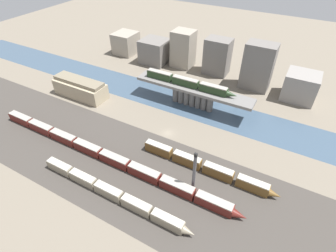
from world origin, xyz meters
TOP-DOWN VIEW (x-y plane):
  - ground_plane at (0.00, 0.00)m, footprint 400.00×400.00m
  - railbed_yard at (0.00, -24.00)m, footprint 280.00×42.00m
  - river_water at (0.00, 23.88)m, footprint 320.00×20.86m
  - bridge at (0.00, 23.88)m, footprint 56.61×8.66m
  - train_on_bridge at (-2.43, 23.88)m, footprint 44.70×2.93m
  - train_yard_near at (-0.53, -36.70)m, footprint 57.60×2.83m
  - train_yard_mid at (-13.68, -24.55)m, footprint 106.58×3.14m
  - train_yard_far at (21.65, -11.90)m, footprint 50.55×2.84m
  - warehouse_building at (-52.89, 4.96)m, footprint 27.71×10.07m
  - signal_tower at (21.21, -21.38)m, footprint 1.08×1.08m
  - city_block_far_left at (-64.71, 59.90)m, footprint 13.62×14.41m
  - city_block_left at (-40.55, 56.71)m, footprint 15.75×14.69m
  - city_block_center at (-23.23, 60.52)m, footprint 12.25×11.05m
  - city_block_right at (-2.24, 61.33)m, footprint 13.73×10.28m
  - city_block_far_right at (21.43, 55.53)m, footprint 14.71×10.13m
  - city_block_tall at (43.31, 55.18)m, footprint 15.16×14.27m

SIDE VIEW (x-z plane):
  - ground_plane at x=0.00m, z-range 0.00..0.00m
  - river_water at x=0.00m, z-range 0.00..0.01m
  - railbed_yard at x=0.00m, z-range 0.00..0.01m
  - train_yard_near at x=-0.53m, z-range -0.04..3.63m
  - train_yard_mid at x=-13.68m, z-range -0.03..3.80m
  - train_yard_far at x=21.65m, z-range -0.04..4.12m
  - warehouse_building at x=-52.89m, z-range -0.23..9.04m
  - city_block_far_left at x=-64.71m, z-range 0.00..13.23m
  - city_block_tall at x=43.31m, z-range 0.00..13.46m
  - city_block_left at x=-40.55m, z-range 0.00..14.12m
  - bridge at x=0.00m, z-range 2.13..12.10m
  - signal_tower at x=21.21m, z-range -0.23..16.52m
  - city_block_right at x=-2.24m, z-range 0.00..20.06m
  - city_block_center at x=-23.23m, z-range 0.00..21.22m
  - train_on_bridge at x=-2.43m, z-range 9.92..13.63m
  - city_block_far_right at x=21.43m, z-range 0.00..23.95m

